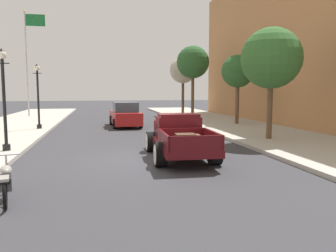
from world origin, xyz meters
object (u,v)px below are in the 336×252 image
(motorcycle_parked, at_px, (6,180))
(street_lamp_near, at_px, (4,92))
(street_tree_third, at_px, (193,62))
(street_tree_farthest, at_px, (183,71))
(hotrod_truck_maroon, at_px, (179,136))
(street_tree_nearest, at_px, (271,59))
(street_lamp_far, at_px, (38,91))
(car_background_red, at_px, (125,115))
(flagpole, at_px, (29,52))
(street_tree_second, at_px, (238,72))

(motorcycle_parked, height_order, street_lamp_near, street_lamp_near)
(street_tree_third, height_order, street_tree_farthest, street_tree_third)
(hotrod_truck_maroon, relative_size, street_tree_nearest, 0.96)
(street_lamp_far, relative_size, street_tree_nearest, 0.74)
(motorcycle_parked, bearing_deg, street_lamp_far, 96.38)
(car_background_red, height_order, street_tree_farthest, street_tree_farthest)
(car_background_red, bearing_deg, street_tree_farthest, 56.38)
(street_lamp_near, xyz_separation_m, street_tree_third, (11.47, 14.61, 2.43))
(car_background_red, xyz_separation_m, street_tree_farthest, (6.42, 9.65, 3.60))
(flagpole, bearing_deg, hotrod_truck_maroon, -65.98)
(street_tree_second, bearing_deg, hotrod_truck_maroon, -123.56)
(motorcycle_parked, distance_m, street_tree_farthest, 26.75)
(car_background_red, xyz_separation_m, street_tree_second, (7.59, -1.00, 2.93))
(street_tree_second, bearing_deg, street_lamp_far, -177.92)
(street_lamp_far, xyz_separation_m, street_tree_farthest, (11.68, 11.11, 1.98))
(motorcycle_parked, bearing_deg, flagpole, 99.20)
(street_lamp_far, distance_m, street_tree_third, 13.73)
(street_lamp_near, relative_size, street_tree_second, 0.82)
(flagpole, bearing_deg, motorcycle_parked, -80.80)
(car_background_red, distance_m, street_tree_nearest, 10.68)
(street_lamp_near, xyz_separation_m, street_tree_second, (12.80, 8.04, 1.31))
(street_tree_nearest, bearing_deg, street_tree_third, 89.65)
(street_tree_second, bearing_deg, street_tree_third, 101.41)
(flagpole, height_order, street_tree_farthest, flagpole)
(flagpole, bearing_deg, street_lamp_near, -82.35)
(street_tree_farthest, bearing_deg, street_tree_third, -92.06)
(street_tree_second, relative_size, street_tree_farthest, 0.85)
(street_tree_nearest, bearing_deg, street_tree_second, 78.81)
(flagpole, bearing_deg, car_background_red, -49.65)
(motorcycle_parked, relative_size, street_tree_third, 0.34)
(hotrod_truck_maroon, xyz_separation_m, car_background_red, (-1.15, 10.71, 0.01))
(street_tree_third, bearing_deg, motorcycle_parked, -116.29)
(hotrod_truck_maroon, height_order, street_tree_farthest, street_tree_farthest)
(hotrod_truck_maroon, bearing_deg, street_lamp_far, 124.76)
(street_lamp_far, xyz_separation_m, street_tree_second, (12.86, 0.47, 1.31))
(flagpole, bearing_deg, street_tree_farthest, 2.75)
(hotrod_truck_maroon, height_order, flagpole, flagpole)
(street_tree_nearest, distance_m, street_tree_second, 7.26)
(street_tree_third, bearing_deg, street_tree_nearest, -90.35)
(street_lamp_far, distance_m, street_tree_farthest, 16.24)
(street_tree_second, bearing_deg, flagpole, 146.77)
(street_lamp_near, height_order, flagpole, flagpole)
(street_tree_farthest, bearing_deg, car_background_red, -123.62)
(street_tree_nearest, relative_size, street_tree_second, 1.11)
(flagpole, distance_m, street_tree_nearest, 22.05)
(hotrod_truck_maroon, relative_size, car_background_red, 1.14)
(street_lamp_far, bearing_deg, motorcycle_parked, -83.62)
(car_background_red, xyz_separation_m, flagpole, (-7.62, 8.97, 5.00))
(street_tree_second, relative_size, street_tree_third, 0.77)
(hotrod_truck_maroon, bearing_deg, motorcycle_parked, -140.50)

